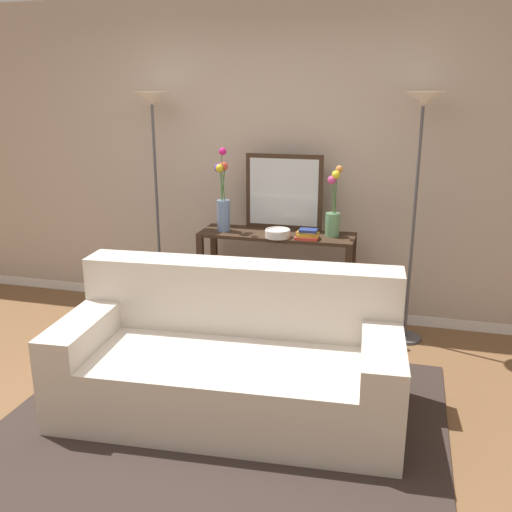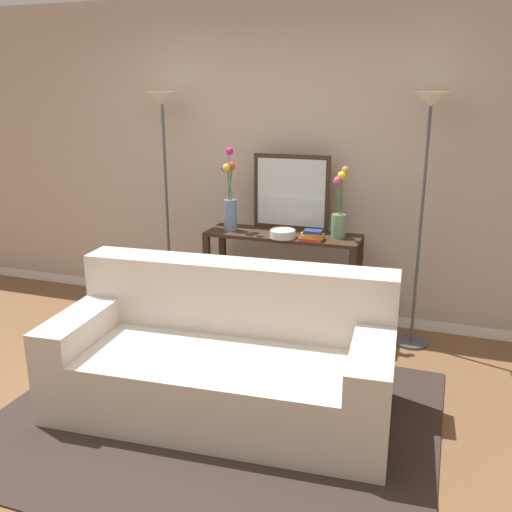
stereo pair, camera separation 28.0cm
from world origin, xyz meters
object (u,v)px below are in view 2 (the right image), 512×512
couch (224,362)px  floor_lamp_right (427,151)px  vase_short_flowers (339,214)px  fruit_bowl (283,234)px  book_row_under_console (241,315)px  book_stack (312,236)px  wall_mirror (291,193)px  console_table (282,264)px  vase_tall_flowers (230,200)px  floor_lamp_left (164,143)px

couch → floor_lamp_right: size_ratio=1.10×
vase_short_flowers → fruit_bowl: vase_short_flowers is taller
book_row_under_console → book_stack: bearing=-10.7°
wall_mirror → fruit_bowl: size_ratio=3.18×
wall_mirror → fruit_bowl: bearing=-86.3°
fruit_bowl → wall_mirror: bearing=93.7°
couch → console_table: (-0.02, 1.31, 0.26)m
vase_tall_flowers → book_row_under_console: bearing=19.4°
console_table → floor_lamp_right: size_ratio=0.65×
vase_short_flowers → fruit_bowl: bearing=-160.4°
floor_lamp_left → book_row_under_console: size_ratio=6.50×
floor_lamp_left → vase_tall_flowers: (0.62, -0.07, -0.44)m
book_stack → wall_mirror: bearing=132.0°
floor_lamp_left → vase_tall_flowers: floor_lamp_left is taller
couch → floor_lamp_right: 2.09m
floor_lamp_right → vase_short_flowers: bearing=-178.4°
wall_mirror → floor_lamp_left: bearing=-173.4°
wall_mirror → fruit_bowl: 0.40m
vase_short_flowers → book_stack: 0.27m
floor_lamp_left → vase_short_flowers: (1.51, -0.02, -0.50)m
couch → console_table: couch is taller
vase_tall_flowers → fruit_bowl: size_ratio=3.38×
fruit_bowl → floor_lamp_right: bearing=9.0°
wall_mirror → vase_tall_flowers: bearing=-157.6°
couch → vase_short_flowers: 1.56m
floor_lamp_left → book_stack: size_ratio=10.42×
fruit_bowl → vase_tall_flowers: bearing=168.8°
couch → fruit_bowl: size_ratio=10.51×
floor_lamp_right → book_stack: bearing=-168.7°
vase_tall_flowers → floor_lamp_right: bearing=2.6°
floor_lamp_left → vase_tall_flowers: bearing=-6.2°
floor_lamp_right → fruit_bowl: bearing=-171.0°
fruit_bowl → book_row_under_console: fruit_bowl is taller
floor_lamp_left → fruit_bowl: 1.29m
floor_lamp_right → vase_short_flowers: size_ratio=3.44×
wall_mirror → vase_tall_flowers: (-0.47, -0.19, -0.06)m
wall_mirror → book_row_under_console: (-0.38, -0.16, -1.08)m
wall_mirror → vase_tall_flowers: 0.51m
couch → floor_lamp_left: size_ratio=1.10×
console_table → floor_lamp_left: bearing=177.9°
vase_tall_flowers → floor_lamp_left: bearing=173.8°
vase_tall_flowers → book_stack: vase_tall_flowers is taller
couch → floor_lamp_right: (1.05, 1.34, 1.21)m
floor_lamp_left → book_stack: floor_lamp_left is taller
console_table → vase_short_flowers: bearing=2.7°
floor_lamp_left → wall_mirror: size_ratio=3.00×
wall_mirror → vase_short_flowers: size_ratio=1.14×
fruit_bowl → book_stack: size_ratio=1.09×
console_table → fruit_bowl: (0.04, -0.13, 0.29)m
book_stack → book_row_under_console: 1.03m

